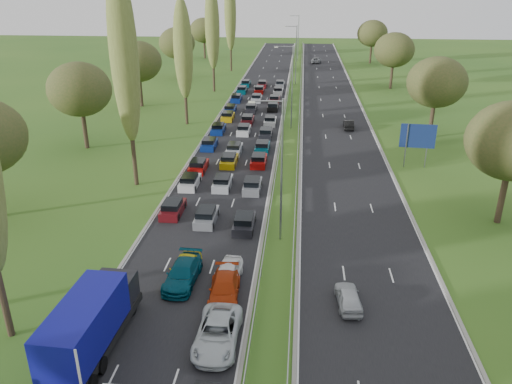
# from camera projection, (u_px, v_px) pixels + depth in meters

# --- Properties ---
(ground) EXTENTS (260.00, 260.00, 0.00)m
(ground) POSITION_uv_depth(u_px,v_px,m) (291.00, 125.00, 76.32)
(ground) COLOR #2C581B
(ground) RESTS_ON ground
(near_carriageway) EXTENTS (10.50, 215.00, 0.04)m
(near_carriageway) POSITION_uv_depth(u_px,v_px,m) (249.00, 120.00, 79.18)
(near_carriageway) COLOR black
(near_carriageway) RESTS_ON ground
(far_carriageway) EXTENTS (10.50, 215.00, 0.04)m
(far_carriageway) POSITION_uv_depth(u_px,v_px,m) (335.00, 122.00, 78.05)
(far_carriageway) COLOR black
(far_carriageway) RESTS_ON ground
(central_reservation) EXTENTS (2.36, 215.00, 0.32)m
(central_reservation) POSITION_uv_depth(u_px,v_px,m) (292.00, 117.00, 78.40)
(central_reservation) COLOR gray
(central_reservation) RESTS_ON ground
(lamp_columns) EXTENTS (0.18, 140.18, 12.00)m
(lamp_columns) POSITION_uv_depth(u_px,v_px,m) (292.00, 88.00, 72.16)
(lamp_columns) COLOR gray
(lamp_columns) RESTS_ON ground
(poplar_row) EXTENTS (2.80, 127.80, 22.44)m
(poplar_row) POSITION_uv_depth(u_px,v_px,m) (163.00, 50.00, 61.99)
(poplar_row) COLOR #2D2116
(poplar_row) RESTS_ON ground
(woodland_left) EXTENTS (8.00, 166.00, 11.10)m
(woodland_left) POSITION_uv_depth(u_px,v_px,m) (68.00, 95.00, 59.61)
(woodland_left) COLOR #2D2116
(woodland_left) RESTS_ON ground
(woodland_right) EXTENTS (8.00, 153.00, 11.10)m
(woodland_right) POSITION_uv_depth(u_px,v_px,m) (454.00, 95.00, 59.47)
(woodland_right) COLOR #2D2116
(woodland_right) RESTS_ON ground
(traffic_queue_fill) EXTENTS (9.08, 69.04, 0.80)m
(traffic_queue_fill) POSITION_uv_depth(u_px,v_px,m) (246.00, 125.00, 74.57)
(traffic_queue_fill) COLOR #590F14
(traffic_queue_fill) RESTS_ON ground
(near_car_7) EXTENTS (2.33, 5.22, 1.49)m
(near_car_7) POSITION_uv_depth(u_px,v_px,m) (183.00, 274.00, 35.90)
(near_car_7) COLOR #054255
(near_car_7) RESTS_ON near_carriageway
(near_car_8) EXTENTS (2.19, 4.66, 1.54)m
(near_car_8) POSITION_uv_depth(u_px,v_px,m) (184.00, 269.00, 36.46)
(near_car_8) COLOR #C5BE0D
(near_car_8) RESTS_ON near_carriageway
(near_car_10) EXTENTS (2.54, 5.48, 1.52)m
(near_car_10) POSITION_uv_depth(u_px,v_px,m) (217.00, 333.00, 29.80)
(near_car_10) COLOR silver
(near_car_10) RESTS_ON near_carriageway
(near_car_11) EXTENTS (2.31, 5.06, 1.44)m
(near_car_11) POSITION_uv_depth(u_px,v_px,m) (224.00, 289.00, 34.18)
(near_car_11) COLOR #A92E0A
(near_car_11) RESTS_ON near_carriageway
(near_car_12) EXTENTS (2.06, 4.40, 1.46)m
(near_car_12) POSITION_uv_depth(u_px,v_px,m) (228.00, 273.00, 35.98)
(near_car_12) COLOR white
(near_car_12) RESTS_ON near_carriageway
(far_car_0) EXTENTS (1.84, 3.93, 1.30)m
(far_car_0) POSITION_uv_depth(u_px,v_px,m) (349.00, 297.00, 33.38)
(far_car_0) COLOR #A7ABB0
(far_car_0) RESTS_ON far_carriageway
(far_car_1) EXTENTS (1.42, 3.97, 1.31)m
(far_car_1) POSITION_uv_depth(u_px,v_px,m) (349.00, 124.00, 73.91)
(far_car_1) COLOR black
(far_car_1) RESTS_ON far_carriageway
(far_car_2) EXTENTS (2.78, 5.38, 1.45)m
(far_car_2) POSITION_uv_depth(u_px,v_px,m) (316.00, 60.00, 134.46)
(far_car_2) COLOR slate
(far_car_2) RESTS_ON far_carriageway
(blue_lorry) EXTENTS (2.55, 9.16, 3.87)m
(blue_lorry) POSITION_uv_depth(u_px,v_px,m) (92.00, 322.00, 28.85)
(blue_lorry) COLOR black
(blue_lorry) RESTS_ON near_carriageway
(direction_sign) EXTENTS (3.99, 0.45, 5.20)m
(direction_sign) POSITION_uv_depth(u_px,v_px,m) (418.00, 138.00, 57.42)
(direction_sign) COLOR gray
(direction_sign) RESTS_ON ground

